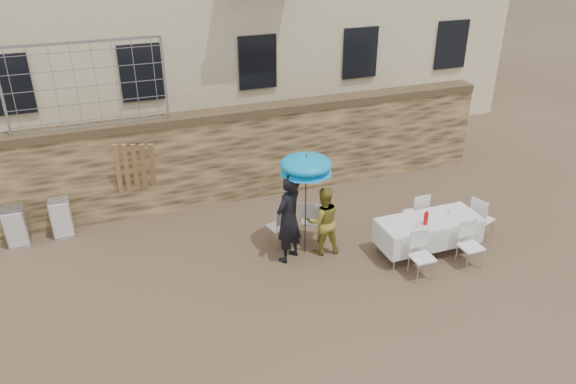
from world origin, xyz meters
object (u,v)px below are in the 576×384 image
object	(u,v)px
table_chair_back	(416,212)
couple_chair_left	(279,225)
table_chair_front_right	(471,246)
soda_bottle	(426,219)
table_chair_front_left	(423,256)
couple_chair_right	(310,219)
banquet_table	(429,221)
man_suit	(288,218)
woman_dress	(323,221)
table_chair_side	(482,218)
chair_stack_right	(62,214)
chair_stack_left	(17,222)
umbrella	(306,167)

from	to	relation	value
table_chair_back	couple_chair_left	bearing A→B (deg)	-11.56
table_chair_front_right	table_chair_back	size ratio (longest dim) A/B	1.00
soda_bottle	table_chair_front_left	xyz separation A→B (m)	(-0.40, -0.60, -0.43)
couple_chair_right	banquet_table	xyz separation A→B (m)	(2.07, -1.29, 0.25)
man_suit	woman_dress	xyz separation A→B (m)	(0.75, 0.00, -0.20)
banquet_table	couple_chair_right	bearing A→B (deg)	148.06
table_chair_side	chair_stack_right	xyz separation A→B (m)	(-8.44, 3.28, -0.02)
banquet_table	table_chair_side	size ratio (longest dim) A/B	2.19
table_chair_front_right	table_chair_back	world-z (taller)	same
man_suit	banquet_table	bearing A→B (deg)	130.13
table_chair_side	chair_stack_left	size ratio (longest dim) A/B	1.04
table_chair_front_left	table_chair_front_right	xyz separation A→B (m)	(1.10, 0.00, 0.00)
soda_bottle	chair_stack_right	size ratio (longest dim) A/B	0.28
woman_dress	couple_chair_left	size ratio (longest dim) A/B	1.53
soda_bottle	table_chair_front_right	size ratio (longest dim) A/B	0.27
chair_stack_right	couple_chair_right	bearing A→B (deg)	-22.81
man_suit	woman_dress	world-z (taller)	man_suit
woman_dress	table_chair_side	world-z (taller)	woman_dress
table_chair_front_right	chair_stack_right	distance (m)	8.60
couple_chair_left	chair_stack_left	distance (m)	5.57
couple_chair_left	table_chair_side	size ratio (longest dim) A/B	1.00
chair_stack_right	chair_stack_left	bearing A→B (deg)	180.00
couple_chair_left	chair_stack_right	xyz separation A→B (m)	(-4.27, 2.09, -0.02)
chair_stack_left	couple_chair_right	bearing A→B (deg)	-19.60
man_suit	table_chair_side	size ratio (longest dim) A/B	1.96
soda_bottle	table_chair_side	xyz separation A→B (m)	(1.60, 0.25, -0.43)
table_chair_side	table_chair_front_left	bearing A→B (deg)	95.08
woman_dress	umbrella	world-z (taller)	umbrella
table_chair_front_left	table_chair_back	world-z (taller)	same
soda_bottle	table_chair_front_right	distance (m)	1.02
table_chair_side	chair_stack_right	size ratio (longest dim) A/B	1.04
table_chair_front_left	table_chair_front_right	world-z (taller)	same
woman_dress	table_chair_side	size ratio (longest dim) A/B	1.53
woman_dress	table_chair_front_left	world-z (taller)	woman_dress
chair_stack_left	umbrella	bearing A→B (deg)	-24.51
man_suit	umbrella	size ratio (longest dim) A/B	0.91
couple_chair_left	chair_stack_left	bearing A→B (deg)	-35.91
table_chair_front_left	chair_stack_right	xyz separation A→B (m)	(-6.44, 4.13, -0.02)
woman_dress	chair_stack_left	world-z (taller)	woman_dress
couple_chair_left	soda_bottle	bearing A→B (deg)	136.83
banquet_table	table_chair_front_left	distance (m)	0.99
soda_bottle	table_chair_side	distance (m)	1.67
table_chair_front_right	chair_stack_left	world-z (taller)	table_chair_front_right
soda_bottle	banquet_table	bearing A→B (deg)	36.87
table_chair_side	couple_chair_right	bearing A→B (deg)	53.12
couple_chair_left	couple_chair_right	size ratio (longest dim) A/B	1.00
couple_chair_left	table_chair_front_right	xyz separation A→B (m)	(3.27, -2.04, 0.00)
umbrella	table_chair_front_right	world-z (taller)	umbrella
banquet_table	table_chair_side	distance (m)	1.43
chair_stack_left	soda_bottle	bearing A→B (deg)	-24.52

